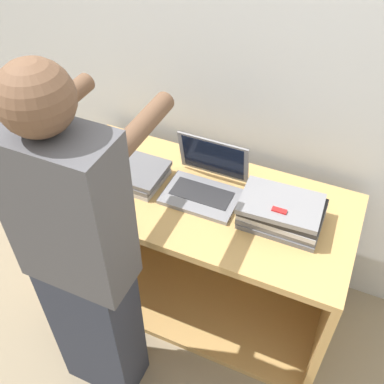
# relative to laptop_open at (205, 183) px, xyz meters

# --- Properties ---
(ground_plane) EXTENTS (12.00, 12.00, 0.00)m
(ground_plane) POSITION_rel_laptop_open_xyz_m (0.00, -0.37, -0.82)
(ground_plane) COLOR gray
(wall_back) EXTENTS (8.00, 0.05, 2.40)m
(wall_back) POSITION_rel_laptop_open_xyz_m (0.00, 0.38, 0.38)
(wall_back) COLOR silver
(wall_back) RESTS_ON ground_plane
(cart) EXTENTS (1.37, 0.65, 0.77)m
(cart) POSITION_rel_laptop_open_xyz_m (0.00, 0.03, -0.44)
(cart) COLOR tan
(cart) RESTS_ON ground_plane
(laptop_open) EXTENTS (0.33, 0.28, 0.24)m
(laptop_open) POSITION_rel_laptop_open_xyz_m (0.00, 0.00, 0.00)
(laptop_open) COLOR gray
(laptop_open) RESTS_ON cart
(laptop_stack_left) EXTENTS (0.34, 0.24, 0.07)m
(laptop_stack_left) POSITION_rel_laptop_open_xyz_m (-0.36, -0.05, -0.01)
(laptop_stack_left) COLOR #B7B7BC
(laptop_stack_left) RESTS_ON cart
(laptop_stack_right) EXTENTS (0.35, 0.24, 0.12)m
(laptop_stack_right) POSITION_rel_laptop_open_xyz_m (0.36, -0.04, 0.01)
(laptop_stack_right) COLOR slate
(laptop_stack_right) RESTS_ON cart
(person) EXTENTS (0.40, 0.53, 1.65)m
(person) POSITION_rel_laptop_open_xyz_m (-0.24, -0.61, 0.01)
(person) COLOR #2D3342
(person) RESTS_ON ground_plane
(inventory_tag) EXTENTS (0.06, 0.02, 0.01)m
(inventory_tag) POSITION_rel_laptop_open_xyz_m (0.36, -0.10, 0.07)
(inventory_tag) COLOR red
(inventory_tag) RESTS_ON laptop_stack_right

